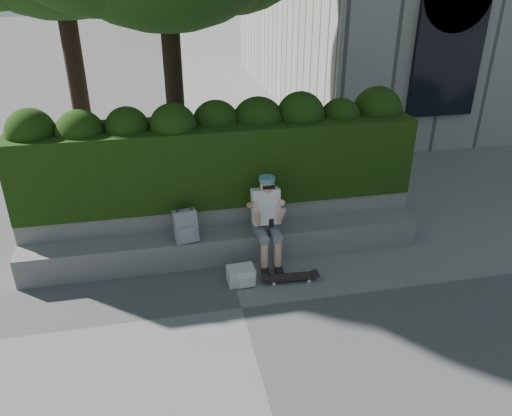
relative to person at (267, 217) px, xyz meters
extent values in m
plane|color=slate|center=(-0.57, -1.07, -0.75)|extent=(80.00, 80.00, 0.00)
cube|color=gray|center=(-0.57, 0.18, -0.53)|extent=(6.00, 0.45, 0.45)
cube|color=gray|center=(-0.57, 0.66, -0.38)|extent=(6.00, 0.50, 0.75)
cube|color=black|center=(-0.57, 0.88, 0.60)|extent=(6.00, 1.00, 1.20)
cylinder|color=black|center=(-1.06, 3.38, 0.90)|extent=(0.35, 0.35, 3.31)
cylinder|color=black|center=(-3.05, 5.09, 0.85)|extent=(0.39, 0.39, 3.21)
cube|color=slate|center=(0.00, 0.13, -0.19)|extent=(0.36, 0.26, 0.22)
cube|color=white|center=(0.00, 0.06, 0.15)|extent=(0.40, 0.32, 0.55)
sphere|color=tan|center=(0.00, -0.01, 0.51)|extent=(0.21, 0.21, 0.21)
cylinder|color=teal|center=(0.00, 0.01, 0.60)|extent=(0.23, 0.23, 0.06)
cube|color=black|center=(0.00, -0.29, 0.05)|extent=(0.07, 0.02, 0.13)
cylinder|color=tan|center=(-0.10, -0.31, -0.51)|extent=(0.11, 0.11, 0.47)
cylinder|color=tan|center=(0.10, -0.31, -0.51)|extent=(0.11, 0.11, 0.47)
cube|color=black|center=(-0.10, -0.37, -0.70)|extent=(0.10, 0.26, 0.10)
cube|color=black|center=(0.10, -0.37, -0.70)|extent=(0.10, 0.26, 0.10)
cube|color=black|center=(0.22, -0.59, -0.68)|extent=(0.74, 0.23, 0.02)
cylinder|color=silver|center=(-0.04, -0.65, -0.73)|extent=(0.05, 0.03, 0.05)
cylinder|color=silver|center=(-0.03, -0.50, -0.73)|extent=(0.05, 0.03, 0.05)
cylinder|color=silver|center=(0.47, -0.68, -0.73)|extent=(0.05, 0.03, 0.05)
cylinder|color=silver|center=(0.48, -0.53, -0.73)|extent=(0.05, 0.03, 0.05)
cube|color=#AFB0B4|center=(-1.18, 0.08, -0.07)|extent=(0.35, 0.23, 0.47)
cube|color=silver|center=(-0.48, -0.48, -0.63)|extent=(0.39, 0.29, 0.24)
camera|label=1|loc=(-1.46, -6.29, 3.38)|focal=35.00mm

